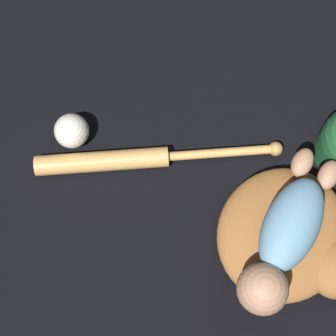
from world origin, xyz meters
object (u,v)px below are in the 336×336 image
at_px(baseball_glove, 292,239).
at_px(baseball_bat, 126,160).
at_px(baseball, 72,131).
at_px(baby_figure, 285,239).

distance_m(baseball_glove, baseball_bat, 0.40).
height_order(baseball_glove, baseball, same).
distance_m(baseball_glove, baby_figure, 0.09).
bearing_deg(baseball_bat, baseball_glove, 78.33).
xyz_separation_m(baseball_glove, baby_figure, (0.02, -0.03, 0.09)).
relative_size(baseball_glove, baseball, 4.77).
bearing_deg(baseball, baby_figure, 75.25).
relative_size(baseball_glove, baby_figure, 1.03).
relative_size(baseball_bat, baseball, 6.71).
bearing_deg(baseball_glove, baseball, -101.50).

